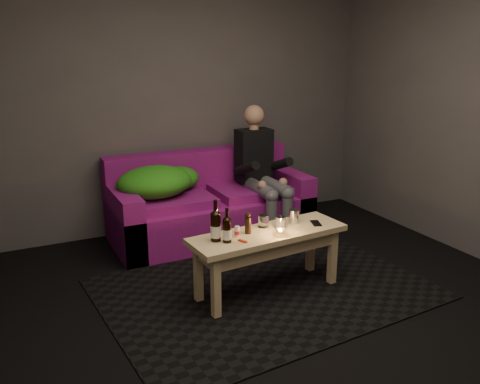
# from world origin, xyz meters

# --- Properties ---
(floor) EXTENTS (4.50, 4.50, 0.00)m
(floor) POSITION_xyz_m (0.00, 0.00, 0.00)
(floor) COLOR black
(floor) RESTS_ON ground
(room) EXTENTS (4.50, 4.50, 4.50)m
(room) POSITION_xyz_m (0.00, 0.47, 1.64)
(room) COLOR silver
(room) RESTS_ON ground
(rug) EXTENTS (2.55, 1.94, 0.01)m
(rug) POSITION_xyz_m (0.00, 0.55, 0.01)
(rug) COLOR black
(rug) RESTS_ON floor
(sofa) EXTENTS (1.90, 0.85, 0.82)m
(sofa) POSITION_xyz_m (0.07, 1.82, 0.30)
(sofa) COLOR #7A106C
(sofa) RESTS_ON floor
(green_blanket) EXTENTS (0.83, 0.57, 0.28)m
(green_blanket) POSITION_xyz_m (-0.44, 1.81, 0.61)
(green_blanket) COLOR #2C7D16
(green_blanket) RESTS_ON sofa
(person) EXTENTS (0.34, 0.79, 1.27)m
(person) POSITION_xyz_m (0.56, 1.66, 0.66)
(person) COLOR black
(person) RESTS_ON sofa
(coffee_table) EXTENTS (1.24, 0.48, 0.50)m
(coffee_table) POSITION_xyz_m (0.00, 0.50, 0.41)
(coffee_table) COLOR tan
(coffee_table) RESTS_ON rug
(beer_bottle_a) EXTENTS (0.08, 0.08, 0.30)m
(beer_bottle_a) POSITION_xyz_m (-0.42, 0.51, 0.61)
(beer_bottle_a) COLOR black
(beer_bottle_a) RESTS_ON coffee_table
(beer_bottle_b) EXTENTS (0.06, 0.06, 0.25)m
(beer_bottle_b) POSITION_xyz_m (-0.36, 0.45, 0.59)
(beer_bottle_b) COLOR black
(beer_bottle_b) RESTS_ON coffee_table
(salt_shaker) EXTENTS (0.04, 0.04, 0.08)m
(salt_shaker) POSITION_xyz_m (-0.25, 0.52, 0.53)
(salt_shaker) COLOR silver
(salt_shaker) RESTS_ON coffee_table
(pepper_mill) EXTENTS (0.05, 0.05, 0.12)m
(pepper_mill) POSITION_xyz_m (-0.15, 0.54, 0.56)
(pepper_mill) COLOR black
(pepper_mill) RESTS_ON coffee_table
(tumbler_back) EXTENTS (0.09, 0.09, 0.09)m
(tumbler_back) POSITION_xyz_m (0.02, 0.61, 0.54)
(tumbler_back) COLOR white
(tumbler_back) RESTS_ON coffee_table
(tealight) EXTENTS (0.06, 0.06, 0.05)m
(tealight) POSITION_xyz_m (0.05, 0.41, 0.52)
(tealight) COLOR white
(tealight) RESTS_ON coffee_table
(tumbler_front) EXTENTS (0.08, 0.08, 0.10)m
(tumbler_front) POSITION_xyz_m (0.11, 0.51, 0.54)
(tumbler_front) COLOR white
(tumbler_front) RESTS_ON coffee_table
(steel_cup) EXTENTS (0.09, 0.09, 0.11)m
(steel_cup) POSITION_xyz_m (0.27, 0.58, 0.55)
(steel_cup) COLOR #B5B6BC
(steel_cup) RESTS_ON coffee_table
(smartphone) EXTENTS (0.10, 0.14, 0.01)m
(smartphone) POSITION_xyz_m (0.42, 0.49, 0.50)
(smartphone) COLOR black
(smartphone) RESTS_ON coffee_table
(red_lighter) EXTENTS (0.05, 0.08, 0.01)m
(red_lighter) POSITION_xyz_m (-0.26, 0.40, 0.50)
(red_lighter) COLOR #B6220B
(red_lighter) RESTS_ON coffee_table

